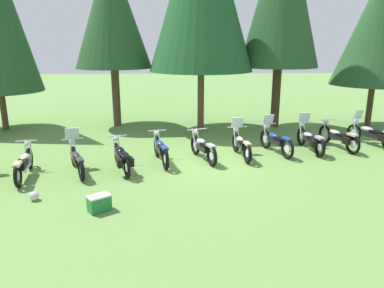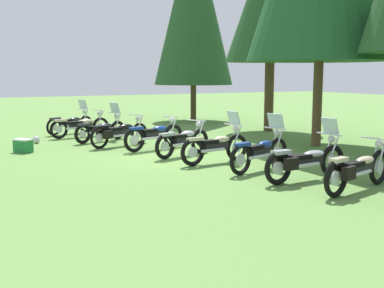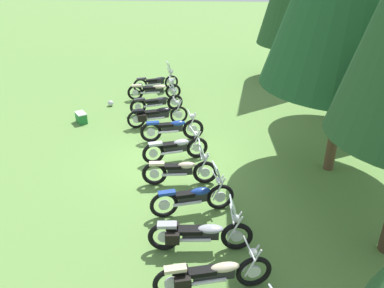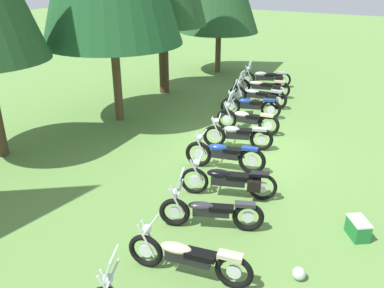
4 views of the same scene
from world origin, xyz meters
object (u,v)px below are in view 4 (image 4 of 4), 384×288
(motorcycle_4, at_px, (224,154))
(picnic_cooler, at_px, (358,228))
(motorcycle_3, at_px, (230,180))
(motorcycle_6, at_px, (247,119))
(dropped_helmet, at_px, (299,273))
(motorcycle_9, at_px, (262,87))
(motorcycle_5, at_px, (237,135))
(motorcycle_7, at_px, (250,105))
(motorcycle_2, at_px, (210,211))
(motorcycle_8, at_px, (258,95))
(motorcycle_10, at_px, (266,77))
(motorcycle_1, at_px, (187,257))

(motorcycle_4, relative_size, picnic_cooler, 3.56)
(motorcycle_3, distance_m, motorcycle_6, 4.32)
(motorcycle_4, distance_m, dropped_helmet, 4.45)
(motorcycle_9, bearing_deg, motorcycle_5, 88.71)
(motorcycle_7, xyz_separation_m, dropped_helmet, (-7.49, -4.04, -0.35))
(motorcycle_2, xyz_separation_m, motorcycle_5, (4.11, 1.17, 0.02))
(motorcycle_2, height_order, motorcycle_5, motorcycle_2)
(motorcycle_3, xyz_separation_m, motorcycle_4, (1.24, 0.74, 0.00))
(motorcycle_3, height_order, motorcycle_6, motorcycle_6)
(motorcycle_6, height_order, picnic_cooler, motorcycle_6)
(motorcycle_8, xyz_separation_m, motorcycle_9, (1.24, 0.29, -0.01))
(motorcycle_5, distance_m, dropped_helmet, 5.76)
(dropped_helmet, bearing_deg, motorcycle_10, 22.92)
(motorcycle_2, distance_m, motorcycle_6, 5.71)
(motorcycle_7, bearing_deg, motorcycle_2, 88.14)
(motorcycle_8, bearing_deg, motorcycle_3, 101.44)
(motorcycle_9, distance_m, picnic_cooler, 9.82)
(motorcycle_4, height_order, motorcycle_9, motorcycle_4)
(motorcycle_7, distance_m, dropped_helmet, 8.52)
(motorcycle_1, relative_size, motorcycle_8, 0.99)
(motorcycle_3, distance_m, motorcycle_8, 7.18)
(dropped_helmet, bearing_deg, picnic_cooler, -21.09)
(motorcycle_2, distance_m, motorcycle_3, 1.41)
(motorcycle_4, bearing_deg, motorcycle_8, -91.35)
(motorcycle_5, xyz_separation_m, motorcycle_7, (2.79, 0.73, 0.02))
(motorcycle_3, bearing_deg, motorcycle_5, -88.95)
(motorcycle_2, bearing_deg, picnic_cooler, -179.08)
(motorcycle_9, bearing_deg, dropped_helmet, 100.11)
(motorcycle_1, bearing_deg, dropped_helmet, -162.90)
(motorcycle_1, relative_size, motorcycle_2, 1.11)
(motorcycle_10, bearing_deg, motorcycle_8, 80.13)
(dropped_helmet, bearing_deg, motorcycle_8, 25.42)
(motorcycle_3, xyz_separation_m, motorcycle_7, (5.51, 1.73, 0.01))
(motorcycle_9, bearing_deg, motorcycle_3, 91.30)
(motorcycle_4, height_order, motorcycle_6, motorcycle_6)
(motorcycle_9, height_order, dropped_helmet, motorcycle_9)
(motorcycle_9, xyz_separation_m, picnic_cooler, (-8.30, -5.24, -0.25))
(motorcycle_3, distance_m, dropped_helmet, 3.06)
(motorcycle_8, height_order, motorcycle_10, motorcycle_8)
(motorcycle_8, height_order, dropped_helmet, motorcycle_8)
(motorcycle_4, height_order, motorcycle_5, motorcycle_4)
(motorcycle_5, bearing_deg, motorcycle_10, -96.20)
(motorcycle_2, height_order, dropped_helmet, motorcycle_2)
(motorcycle_10, bearing_deg, motorcycle_2, 80.00)
(motorcycle_6, bearing_deg, picnic_cooler, 128.57)
(motorcycle_2, distance_m, dropped_helmet, 2.24)
(motorcycle_7, xyz_separation_m, motorcycle_10, (4.19, 0.90, 0.00))
(motorcycle_4, relative_size, motorcycle_10, 1.01)
(motorcycle_2, height_order, motorcycle_7, motorcycle_7)
(motorcycle_1, xyz_separation_m, motorcycle_5, (5.64, 1.50, 0.01))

